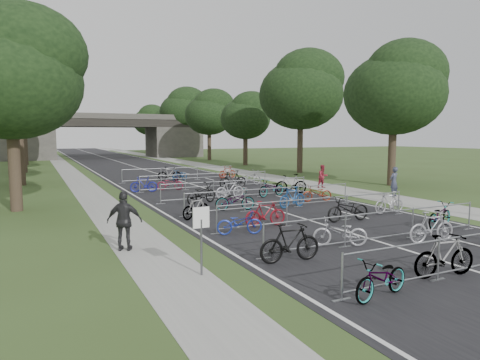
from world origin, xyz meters
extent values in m
plane|color=#364B20|center=(0.00, 0.00, 0.00)|extent=(200.00, 200.00, 0.00)
cube|color=black|center=(0.00, 50.00, 0.01)|extent=(11.00, 140.00, 0.01)
cube|color=gray|center=(8.00, 50.00, 0.01)|extent=(3.00, 140.00, 0.01)
cube|color=gray|center=(-7.50, 50.00, 0.01)|extent=(2.00, 140.00, 0.01)
cube|color=silver|center=(0.00, 50.00, 0.00)|extent=(0.12, 140.00, 0.00)
cube|color=#403E39|center=(-11.50, 65.00, 2.50)|extent=(8.00, 8.00, 5.00)
cube|color=#403E39|center=(11.50, 65.00, 2.50)|extent=(8.00, 8.00, 5.00)
cube|color=black|center=(0.00, 65.00, 5.60)|extent=(30.00, 8.00, 1.20)
cube|color=#403E39|center=(0.00, 61.20, 6.60)|extent=(30.00, 0.40, 0.90)
cube|color=#403E39|center=(0.00, 68.80, 6.60)|extent=(30.00, 0.40, 0.90)
cylinder|color=#4C4C51|center=(-6.80, 3.00, 0.75)|extent=(0.06, 0.06, 1.50)
cube|color=white|center=(-6.80, 3.00, 1.55)|extent=(0.45, 0.04, 0.55)
cylinder|color=#33261C|center=(-11.50, 16.00, 2.10)|extent=(0.56, 0.56, 4.20)
ellipsoid|color=black|center=(-11.50, 16.00, 6.22)|extent=(6.72, 6.72, 5.51)
sphere|color=black|center=(-10.90, 15.50, 7.56)|extent=(5.38, 5.38, 5.38)
sphere|color=black|center=(-12.00, 16.50, 5.38)|extent=(4.37, 4.37, 4.37)
cylinder|color=#33261C|center=(13.00, 16.00, 2.24)|extent=(0.56, 0.56, 4.48)
ellipsoid|color=black|center=(13.00, 16.00, 6.63)|extent=(7.17, 7.17, 5.88)
sphere|color=black|center=(13.60, 15.50, 8.06)|extent=(5.73, 5.73, 5.73)
sphere|color=black|center=(12.50, 16.50, 5.73)|extent=(4.66, 4.66, 4.66)
cylinder|color=#33261C|center=(-11.50, 28.00, 2.36)|extent=(0.56, 0.56, 4.72)
ellipsoid|color=black|center=(-11.50, 28.00, 6.99)|extent=(7.56, 7.56, 6.20)
sphere|color=black|center=(-10.90, 27.50, 8.50)|extent=(6.05, 6.05, 6.05)
sphere|color=black|center=(-12.00, 28.50, 6.05)|extent=(4.91, 4.91, 4.91)
cylinder|color=#33261C|center=(13.00, 28.00, 2.55)|extent=(0.56, 0.56, 5.11)
ellipsoid|color=black|center=(13.00, 28.00, 7.56)|extent=(8.18, 8.18, 6.70)
sphere|color=black|center=(13.60, 27.50, 9.20)|extent=(6.54, 6.54, 6.54)
sphere|color=black|center=(12.50, 28.50, 6.54)|extent=(5.31, 5.31, 5.31)
cylinder|color=#33261C|center=(-11.50, 40.00, 2.62)|extent=(0.56, 0.56, 5.25)
ellipsoid|color=black|center=(-11.50, 40.00, 7.77)|extent=(8.40, 8.40, 6.89)
sphere|color=black|center=(-10.90, 39.50, 9.45)|extent=(6.72, 6.72, 6.72)
sphere|color=black|center=(-12.00, 40.50, 6.72)|extent=(5.46, 5.46, 5.46)
cylinder|color=#33261C|center=(13.00, 40.00, 1.92)|extent=(0.56, 0.56, 3.85)
ellipsoid|color=black|center=(13.00, 40.00, 5.70)|extent=(6.16, 6.16, 5.05)
sphere|color=black|center=(13.60, 39.50, 6.93)|extent=(4.93, 4.93, 4.93)
sphere|color=black|center=(12.50, 40.50, 4.93)|extent=(4.00, 4.00, 4.00)
cylinder|color=#33261C|center=(-11.50, 52.00, 2.10)|extent=(0.56, 0.56, 4.20)
ellipsoid|color=black|center=(-11.50, 52.00, 6.22)|extent=(6.72, 6.72, 5.51)
sphere|color=black|center=(-10.90, 51.50, 7.56)|extent=(5.38, 5.38, 5.38)
sphere|color=black|center=(-12.00, 52.50, 5.38)|extent=(4.37, 4.37, 4.37)
cylinder|color=#33261C|center=(13.00, 52.00, 2.24)|extent=(0.56, 0.56, 4.48)
ellipsoid|color=black|center=(13.00, 52.00, 6.63)|extent=(7.17, 7.17, 5.88)
sphere|color=black|center=(13.60, 51.50, 8.06)|extent=(5.73, 5.73, 5.73)
sphere|color=black|center=(12.50, 52.50, 5.73)|extent=(4.66, 4.66, 4.66)
cylinder|color=#33261C|center=(-11.50, 64.00, 2.36)|extent=(0.56, 0.56, 4.72)
ellipsoid|color=black|center=(-11.50, 64.00, 6.99)|extent=(7.56, 7.56, 6.20)
sphere|color=black|center=(-10.90, 63.50, 8.50)|extent=(6.05, 6.05, 6.05)
sphere|color=black|center=(-12.00, 64.50, 6.05)|extent=(4.91, 4.91, 4.91)
cylinder|color=#33261C|center=(13.00, 64.00, 2.55)|extent=(0.56, 0.56, 5.11)
ellipsoid|color=black|center=(13.00, 64.00, 7.56)|extent=(8.18, 8.18, 6.70)
sphere|color=black|center=(13.60, 63.50, 9.20)|extent=(6.54, 6.54, 6.54)
sphere|color=black|center=(12.50, 64.50, 6.54)|extent=(5.31, 5.31, 5.31)
cylinder|color=#33261C|center=(-11.50, 76.00, 2.62)|extent=(0.56, 0.56, 5.25)
ellipsoid|color=black|center=(-11.50, 76.00, 7.77)|extent=(8.40, 8.40, 6.89)
sphere|color=black|center=(-10.90, 75.50, 9.45)|extent=(6.72, 6.72, 6.72)
sphere|color=black|center=(-12.00, 76.50, 6.72)|extent=(5.46, 5.46, 5.46)
cylinder|color=#33261C|center=(13.00, 76.00, 1.92)|extent=(0.56, 0.56, 3.85)
ellipsoid|color=black|center=(13.00, 76.00, 5.70)|extent=(6.16, 6.16, 5.05)
sphere|color=black|center=(13.60, 75.50, 6.93)|extent=(4.93, 4.93, 4.93)
sphere|color=black|center=(12.50, 76.50, 4.93)|extent=(4.00, 4.00, 4.00)
cylinder|color=#33261C|center=(-11.50, 88.00, 2.10)|extent=(0.56, 0.56, 4.20)
ellipsoid|color=black|center=(-11.50, 88.00, 6.22)|extent=(6.72, 6.72, 5.51)
sphere|color=black|center=(-10.90, 87.50, 7.56)|extent=(5.38, 5.38, 5.38)
sphere|color=black|center=(-12.00, 88.50, 5.38)|extent=(4.37, 4.37, 4.37)
cylinder|color=#33261C|center=(13.00, 88.00, 2.24)|extent=(0.56, 0.56, 4.48)
ellipsoid|color=black|center=(13.00, 88.00, 6.63)|extent=(7.17, 7.17, 5.88)
sphere|color=black|center=(13.60, 87.50, 8.06)|extent=(5.73, 5.73, 5.73)
sphere|color=black|center=(12.50, 88.50, 5.73)|extent=(4.66, 4.66, 4.66)
cylinder|color=#919398|center=(0.00, 0.00, 1.05)|extent=(9.20, 0.04, 0.04)
cylinder|color=#919398|center=(0.00, 0.00, 0.18)|extent=(9.20, 0.04, 0.04)
cylinder|color=#919398|center=(-4.60, 0.00, 0.55)|extent=(0.05, 0.05, 1.10)
cube|color=#919398|center=(-4.60, 0.00, 0.01)|extent=(0.50, 0.08, 0.03)
cylinder|color=#919398|center=(-1.53, 0.00, 0.55)|extent=(0.05, 0.05, 1.10)
cube|color=#919398|center=(-1.53, 0.00, 0.01)|extent=(0.50, 0.08, 0.03)
cylinder|color=#919398|center=(0.00, 3.60, 1.05)|extent=(9.20, 0.04, 0.04)
cylinder|color=#919398|center=(0.00, 3.60, 0.18)|extent=(9.20, 0.04, 0.04)
cylinder|color=#919398|center=(-4.60, 3.60, 0.55)|extent=(0.05, 0.05, 1.10)
cube|color=#919398|center=(-4.60, 3.60, 0.01)|extent=(0.50, 0.08, 0.03)
cylinder|color=#919398|center=(-1.53, 3.60, 0.55)|extent=(0.05, 0.05, 1.10)
cube|color=#919398|center=(-1.53, 3.60, 0.01)|extent=(0.50, 0.08, 0.03)
cylinder|color=#919398|center=(1.53, 3.60, 0.55)|extent=(0.05, 0.05, 1.10)
cube|color=#919398|center=(1.53, 3.60, 0.01)|extent=(0.50, 0.08, 0.03)
cylinder|color=#919398|center=(4.60, 3.60, 0.55)|extent=(0.05, 0.05, 1.10)
cube|color=#919398|center=(4.60, 3.60, 0.01)|extent=(0.50, 0.08, 0.03)
cylinder|color=#919398|center=(0.00, 7.20, 1.05)|extent=(9.20, 0.04, 0.04)
cylinder|color=#919398|center=(0.00, 7.20, 0.18)|extent=(9.20, 0.04, 0.04)
cylinder|color=#919398|center=(-4.60, 7.20, 0.55)|extent=(0.05, 0.05, 1.10)
cube|color=#919398|center=(-4.60, 7.20, 0.01)|extent=(0.50, 0.08, 0.03)
cylinder|color=#919398|center=(-1.53, 7.20, 0.55)|extent=(0.05, 0.05, 1.10)
cube|color=#919398|center=(-1.53, 7.20, 0.01)|extent=(0.50, 0.08, 0.03)
cylinder|color=#919398|center=(1.53, 7.20, 0.55)|extent=(0.05, 0.05, 1.10)
cube|color=#919398|center=(1.53, 7.20, 0.01)|extent=(0.50, 0.08, 0.03)
cylinder|color=#919398|center=(4.60, 7.20, 0.55)|extent=(0.05, 0.05, 1.10)
cube|color=#919398|center=(4.60, 7.20, 0.01)|extent=(0.50, 0.08, 0.03)
cylinder|color=#919398|center=(0.00, 11.00, 1.05)|extent=(9.20, 0.04, 0.04)
cylinder|color=#919398|center=(0.00, 11.00, 0.18)|extent=(9.20, 0.04, 0.04)
cylinder|color=#919398|center=(-4.60, 11.00, 0.55)|extent=(0.05, 0.05, 1.10)
cube|color=#919398|center=(-4.60, 11.00, 0.01)|extent=(0.50, 0.08, 0.03)
cylinder|color=#919398|center=(-1.53, 11.00, 0.55)|extent=(0.05, 0.05, 1.10)
cube|color=#919398|center=(-1.53, 11.00, 0.01)|extent=(0.50, 0.08, 0.03)
cylinder|color=#919398|center=(1.53, 11.00, 0.55)|extent=(0.05, 0.05, 1.10)
cube|color=#919398|center=(1.53, 11.00, 0.01)|extent=(0.50, 0.08, 0.03)
cylinder|color=#919398|center=(4.60, 11.00, 0.55)|extent=(0.05, 0.05, 1.10)
cube|color=#919398|center=(4.60, 11.00, 0.01)|extent=(0.50, 0.08, 0.03)
cylinder|color=#919398|center=(0.00, 15.00, 1.05)|extent=(9.20, 0.04, 0.04)
cylinder|color=#919398|center=(0.00, 15.00, 0.18)|extent=(9.20, 0.04, 0.04)
cylinder|color=#919398|center=(-4.60, 15.00, 0.55)|extent=(0.05, 0.05, 1.10)
cube|color=#919398|center=(-4.60, 15.00, 0.01)|extent=(0.50, 0.08, 0.03)
cylinder|color=#919398|center=(-1.53, 15.00, 0.55)|extent=(0.05, 0.05, 1.10)
cube|color=#919398|center=(-1.53, 15.00, 0.01)|extent=(0.50, 0.08, 0.03)
cylinder|color=#919398|center=(1.53, 15.00, 0.55)|extent=(0.05, 0.05, 1.10)
cube|color=#919398|center=(1.53, 15.00, 0.01)|extent=(0.50, 0.08, 0.03)
cylinder|color=#919398|center=(4.60, 15.00, 0.55)|extent=(0.05, 0.05, 1.10)
cube|color=#919398|center=(4.60, 15.00, 0.01)|extent=(0.50, 0.08, 0.03)
cylinder|color=#919398|center=(0.00, 20.00, 1.05)|extent=(9.20, 0.04, 0.04)
cylinder|color=#919398|center=(0.00, 20.00, 0.18)|extent=(9.20, 0.04, 0.04)
cylinder|color=#919398|center=(-4.60, 20.00, 0.55)|extent=(0.05, 0.05, 1.10)
cube|color=#919398|center=(-4.60, 20.00, 0.01)|extent=(0.50, 0.08, 0.03)
cylinder|color=#919398|center=(-1.53, 20.00, 0.55)|extent=(0.05, 0.05, 1.10)
cube|color=#919398|center=(-1.53, 20.00, 0.01)|extent=(0.50, 0.08, 0.03)
cylinder|color=#919398|center=(1.53, 20.00, 0.55)|extent=(0.05, 0.05, 1.10)
cube|color=#919398|center=(1.53, 20.00, 0.01)|extent=(0.50, 0.08, 0.03)
cylinder|color=#919398|center=(4.60, 20.00, 0.55)|extent=(0.05, 0.05, 1.10)
cube|color=#919398|center=(4.60, 20.00, 0.01)|extent=(0.50, 0.08, 0.03)
cylinder|color=#919398|center=(0.00, 26.00, 1.05)|extent=(9.20, 0.04, 0.04)
cylinder|color=#919398|center=(0.00, 26.00, 0.18)|extent=(9.20, 0.04, 0.04)
cylinder|color=#919398|center=(-4.60, 26.00, 0.55)|extent=(0.05, 0.05, 1.10)
cube|color=#919398|center=(-4.60, 26.00, 0.01)|extent=(0.50, 0.08, 0.03)
cylinder|color=#919398|center=(-1.53, 26.00, 0.55)|extent=(0.05, 0.05, 1.10)
cube|color=#919398|center=(-1.53, 26.00, 0.01)|extent=(0.50, 0.08, 0.03)
cylinder|color=#919398|center=(1.53, 26.00, 0.55)|extent=(0.05, 0.05, 1.10)
cube|color=#919398|center=(1.53, 26.00, 0.01)|extent=(0.50, 0.08, 0.03)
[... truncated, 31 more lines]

